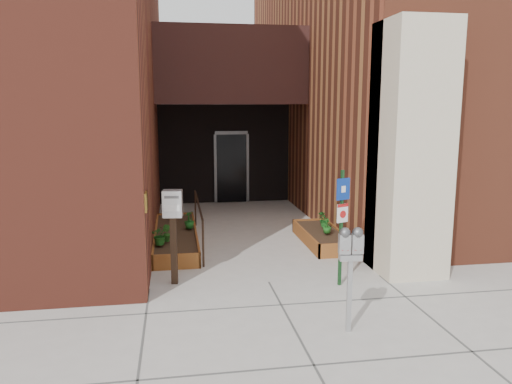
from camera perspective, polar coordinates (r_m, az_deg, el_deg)
name	(u,v)px	position (r m, az deg, el deg)	size (l,w,h in m)	color
ground	(269,282)	(8.64, 1.48, -10.26)	(80.00, 80.00, 0.00)	#9E9991
architecture	(219,35)	(15.06, -4.31, 17.51)	(20.00, 14.60, 10.00)	maroon
planter_left	(176,238)	(11.04, -9.15, -5.17)	(0.90, 3.60, 0.30)	brown
planter_right	(322,237)	(11.01, 7.55, -5.16)	(0.80, 2.20, 0.30)	brown
handrail	(198,210)	(10.86, -6.60, -2.03)	(0.04, 3.34, 0.90)	black
parking_meter	(351,251)	(6.63, 10.77, -6.70)	(0.32, 0.16, 1.42)	#A1A1A3
sign_post	(342,215)	(8.28, 9.78, -2.66)	(0.25, 0.12, 1.95)	#153C1A
payment_dropbox	(173,217)	(8.38, -9.47, -2.81)	(0.34, 0.27, 1.60)	black
shrub_left_a	(160,235)	(9.88, -10.88, -4.84)	(0.35, 0.35, 0.39)	#1A5117
shrub_left_b	(166,233)	(10.10, -10.23, -4.65)	(0.18, 0.18, 0.33)	#205518
shrub_left_c	(189,220)	(11.07, -7.65, -3.16)	(0.22, 0.22, 0.39)	#185519
shrub_left_d	(171,212)	(12.07, -9.73, -2.21)	(0.18, 0.18, 0.35)	#2D631C
shrub_right_a	(327,225)	(10.68, 8.13, -3.81)	(0.19, 0.19, 0.33)	#1E621C
shrub_right_b	(322,217)	(11.51, 7.55, -2.89)	(0.15, 0.15, 0.29)	#18571D
shrub_right_c	(324,220)	(11.21, 7.81, -3.19)	(0.28, 0.28, 0.31)	#1C631E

